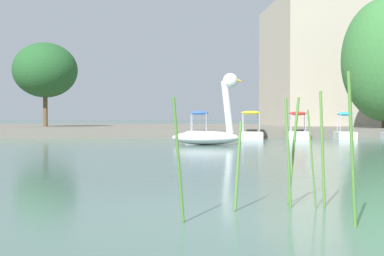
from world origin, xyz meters
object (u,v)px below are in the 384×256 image
at_px(pedal_boat_yellow, 251,131).
at_px(swan_boat, 210,129).
at_px(pedal_boat_red, 298,131).
at_px(pedal_boat_cyan, 345,131).
at_px(tree_sapling_by_fence, 45,70).
at_px(pedal_boat_blue, 199,132).

bearing_deg(pedal_boat_yellow, swan_boat, -113.27).
bearing_deg(pedal_boat_red, pedal_boat_cyan, -7.35).
relative_size(pedal_boat_red, tree_sapling_by_fence, 0.34).
height_order(swan_boat, pedal_boat_cyan, swan_boat).
bearing_deg(pedal_boat_cyan, pedal_boat_blue, 178.79).
relative_size(pedal_boat_yellow, pedal_boat_cyan, 1.10).
distance_m(swan_boat, tree_sapling_by_fence, 19.65).
bearing_deg(swan_boat, pedal_boat_red, 49.34).
height_order(pedal_boat_red, pedal_boat_cyan, pedal_boat_red).
xyz_separation_m(swan_boat, pedal_boat_red, (4.94, 5.76, -0.21)).
bearing_deg(swan_boat, tree_sapling_by_fence, 121.21).
height_order(pedal_boat_blue, pedal_boat_red, pedal_boat_blue).
bearing_deg(pedal_boat_blue, swan_boat, -88.92).
distance_m(swan_boat, pedal_boat_red, 7.59).
bearing_deg(tree_sapling_by_fence, pedal_boat_red, -35.73).
bearing_deg(swan_boat, pedal_boat_cyan, 36.85).
relative_size(swan_boat, pedal_boat_cyan, 1.53).
bearing_deg(pedal_boat_blue, pedal_boat_cyan, -1.21).
bearing_deg(pedal_boat_blue, pedal_boat_red, 1.65).
distance_m(swan_boat, pedal_boat_blue, 5.62).
relative_size(pedal_boat_blue, tree_sapling_by_fence, 0.38).
xyz_separation_m(pedal_boat_yellow, pedal_boat_cyan, (4.72, -0.48, 0.00)).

